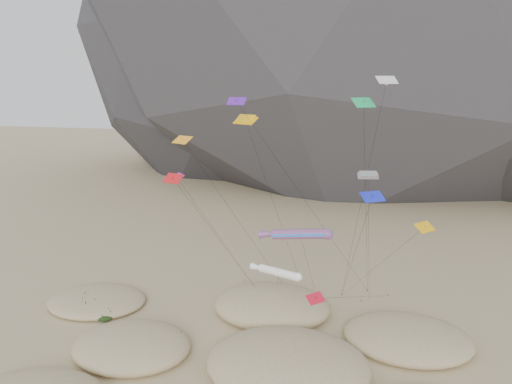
# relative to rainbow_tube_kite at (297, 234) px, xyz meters

# --- Properties ---
(dunes) EXTENTS (50.89, 37.14, 4.07)m
(dunes) POSITION_rel_rainbow_tube_kite_xyz_m (-2.67, -7.53, -10.72)
(dunes) COLOR #CCB789
(dunes) RESTS_ON ground
(dune_grass) EXTENTS (42.59, 27.79, 1.48)m
(dune_grass) POSITION_rel_rainbow_tube_kite_xyz_m (-3.79, -8.97, -10.63)
(dune_grass) COLOR black
(dune_grass) RESTS_ON ground
(kite_stakes) EXTENTS (19.36, 7.45, 0.30)m
(kite_stakes) POSITION_rel_rainbow_tube_kite_xyz_m (0.30, 11.24, -11.31)
(kite_stakes) COLOR #3F2D1E
(kite_stakes) RESTS_ON ground
(rainbow_tube_kite) EXTENTS (7.85, 13.69, 12.33)m
(rainbow_tube_kite) POSITION_rel_rainbow_tube_kite_xyz_m (0.00, 0.00, 0.00)
(rainbow_tube_kite) COLOR red
(rainbow_tube_kite) RESTS_ON ground
(white_tube_kite) EXTENTS (6.51, 18.42, 9.84)m
(white_tube_kite) POSITION_rel_rainbow_tube_kite_xyz_m (-0.93, -5.38, -2.25)
(white_tube_kite) COLOR white
(white_tube_kite) RESTS_ON ground
(orange_parafoil) EXTENTS (5.33, 14.64, 23.51)m
(orange_parafoil) POSITION_rel_rainbow_tube_kite_xyz_m (-6.36, 2.91, 11.29)
(orange_parafoil) COLOR #FFB80D
(orange_parafoil) RESTS_ON ground
(multi_parafoil) EXTENTS (2.00, 15.29, 18.90)m
(multi_parafoil) POSITION_rel_rainbow_tube_kite_xyz_m (7.04, -2.73, 6.72)
(multi_parafoil) COLOR red
(multi_parafoil) RESTS_ON ground
(delta_kites) EXTENTS (27.64, 21.78, 27.39)m
(delta_kites) POSITION_rel_rainbow_tube_kite_xyz_m (-1.01, -0.68, 7.00)
(delta_kites) COLOR red
(delta_kites) RESTS_ON ground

